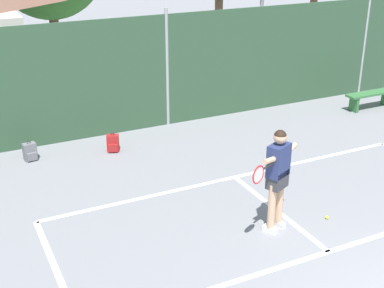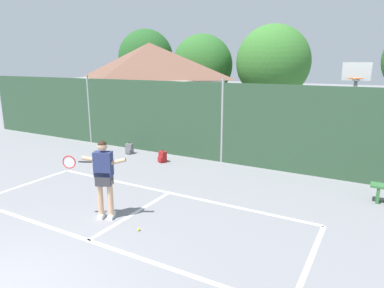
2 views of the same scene
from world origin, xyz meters
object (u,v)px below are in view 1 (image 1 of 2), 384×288
Objects in this scene: tennis_player at (277,172)px; backpack_grey at (30,152)px; basketball_hoop at (263,14)px; tennis_ball at (327,217)px; courtside_bench at (371,96)px; backpack_red at (113,144)px.

backpack_grey is at bearing 124.12° from tennis_player.
basketball_hoop reaches higher than tennis_player.
courtside_bench is at bearing 40.56° from tennis_ball.
courtside_bench reaches higher than backpack_red.
tennis_player is at bearing -72.12° from backpack_red.
tennis_player is 4.79m from backpack_red.
courtside_bench reaches higher than tennis_ball.
basketball_hoop is 7.67× the size of backpack_grey.
tennis_ball is (1.06, -0.13, -1.08)m from tennis_player.
backpack_red is (1.82, -0.34, 0.00)m from backpack_grey.
tennis_player is at bearing -145.56° from courtside_bench.
basketball_hoop reaches higher than tennis_ball.
basketball_hoop is 53.79× the size of tennis_ball.
courtside_bench is at bearing -2.21° from backpack_red.
tennis_player is 5.89m from backpack_grey.
backpack_grey is at bearing 169.40° from backpack_red.
tennis_player reaches higher than backpack_red.
basketball_hoop is 6.93m from backpack_red.
backpack_grey is at bearing 131.16° from tennis_ball.
tennis_ball is 5.25m from backpack_red.
tennis_player is 7.44m from courtside_bench.
courtside_bench is at bearing -63.11° from basketball_hoop.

